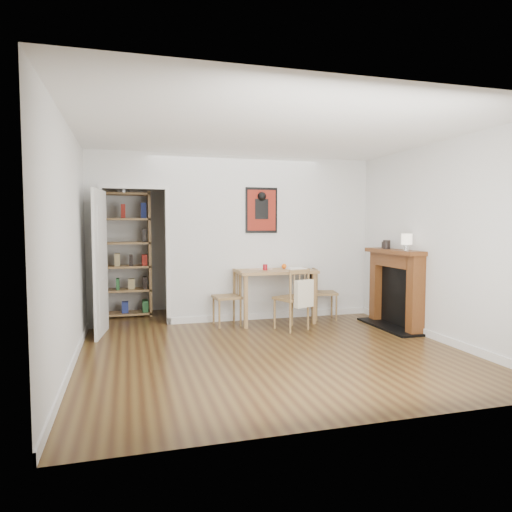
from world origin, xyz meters
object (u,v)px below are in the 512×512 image
object	(u,v)px
chair_front	(292,299)
mantel_lamp	(407,240)
chair_right	(323,293)
fireplace	(396,286)
ceramic_jar_b	(384,245)
dining_table	(274,276)
chair_left	(227,298)
red_glass	(265,267)
bookshelf	(124,255)
orange_fruit	(284,266)
notebook	(295,268)
ceramic_jar_a	(387,245)

from	to	relation	value
chair_front	mantel_lamp	bearing A→B (deg)	-24.32
mantel_lamp	chair_right	bearing A→B (deg)	119.30
fireplace	ceramic_jar_b	size ratio (longest dim) A/B	12.09
chair_right	dining_table	bearing A→B (deg)	-179.73
chair_left	ceramic_jar_b	size ratio (longest dim) A/B	8.21
mantel_lamp	red_glass	bearing A→B (deg)	145.33
dining_table	chair_front	size ratio (longest dim) A/B	1.36
chair_front	bookshelf	xyz separation A→B (m)	(-2.34, 1.67, 0.57)
bookshelf	orange_fruit	distance (m)	2.66
dining_table	fireplace	xyz separation A→B (m)	(1.62, -0.85, -0.11)
ceramic_jar_b	chair_front	bearing A→B (deg)	-179.06
orange_fruit	mantel_lamp	world-z (taller)	mantel_lamp
red_glass	ceramic_jar_b	world-z (taller)	ceramic_jar_b
fireplace	notebook	bearing A→B (deg)	145.75
notebook	mantel_lamp	world-z (taller)	mantel_lamp
chair_front	mantel_lamp	size ratio (longest dim) A/B	3.70
chair_right	bookshelf	size ratio (longest dim) A/B	0.40
dining_table	ceramic_jar_b	world-z (taller)	ceramic_jar_b
orange_fruit	ceramic_jar_b	world-z (taller)	ceramic_jar_b
chair_left	ceramic_jar_a	xyz separation A→B (m)	(2.31, -0.64, 0.80)
chair_left	ceramic_jar_a	bearing A→B (deg)	-15.56
red_glass	chair_front	bearing A→B (deg)	-64.28
chair_front	chair_left	bearing A→B (deg)	148.60
chair_right	chair_front	bearing A→B (deg)	-142.38
red_glass	ceramic_jar_a	world-z (taller)	ceramic_jar_a
ceramic_jar_b	orange_fruit	bearing A→B (deg)	156.10
chair_right	ceramic_jar_b	world-z (taller)	ceramic_jar_b
bookshelf	chair_left	bearing A→B (deg)	-37.79
chair_right	mantel_lamp	world-z (taller)	mantel_lamp
mantel_lamp	chair_left	bearing A→B (deg)	152.94
chair_front	bookshelf	bearing A→B (deg)	144.43
bookshelf	fireplace	world-z (taller)	bookshelf
chair_right	red_glass	xyz separation A→B (m)	(-1.00, -0.06, 0.44)
ceramic_jar_a	chair_right	bearing A→B (deg)	135.12
fireplace	ceramic_jar_a	bearing A→B (deg)	116.86
dining_table	mantel_lamp	distance (m)	2.05
notebook	ceramic_jar_a	size ratio (longest dim) A/B	2.27
chair_right	ceramic_jar_b	bearing A→B (deg)	-36.23
chair_front	ceramic_jar_b	distance (m)	1.69
orange_fruit	ceramic_jar_b	distance (m)	1.58
bookshelf	fireplace	bearing A→B (deg)	-26.70
orange_fruit	mantel_lamp	bearing A→B (deg)	-44.13
chair_left	chair_right	distance (m)	1.61
fireplace	mantel_lamp	size ratio (longest dim) A/B	5.21
bookshelf	red_glass	distance (m)	2.39
notebook	ceramic_jar_b	xyz separation A→B (m)	(1.24, -0.56, 0.38)
red_glass	orange_fruit	bearing A→B (deg)	20.19
bookshelf	ceramic_jar_b	world-z (taller)	bookshelf
chair_left	ceramic_jar_b	bearing A→B (deg)	-11.85
chair_left	ceramic_jar_b	distance (m)	2.54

